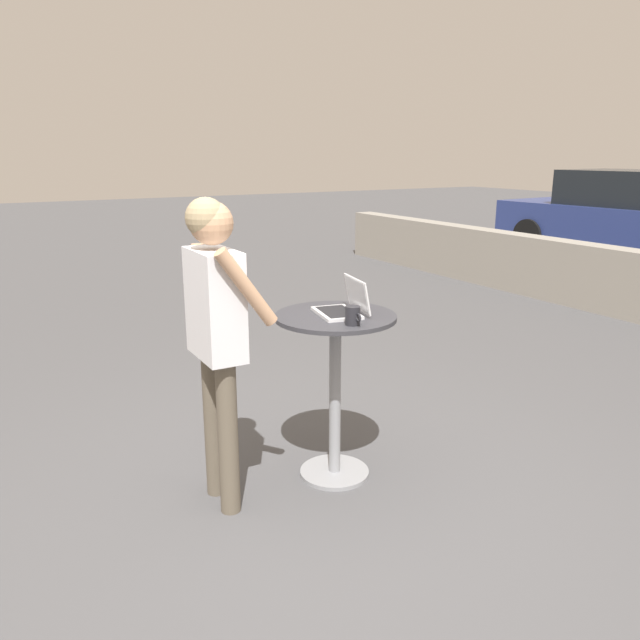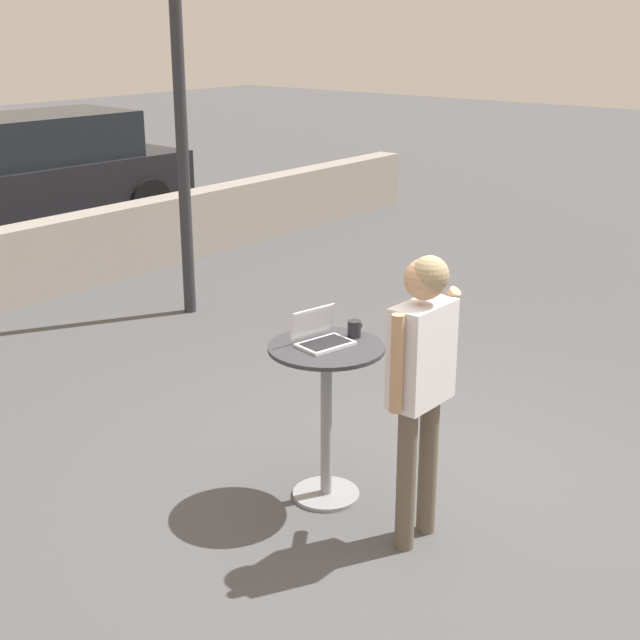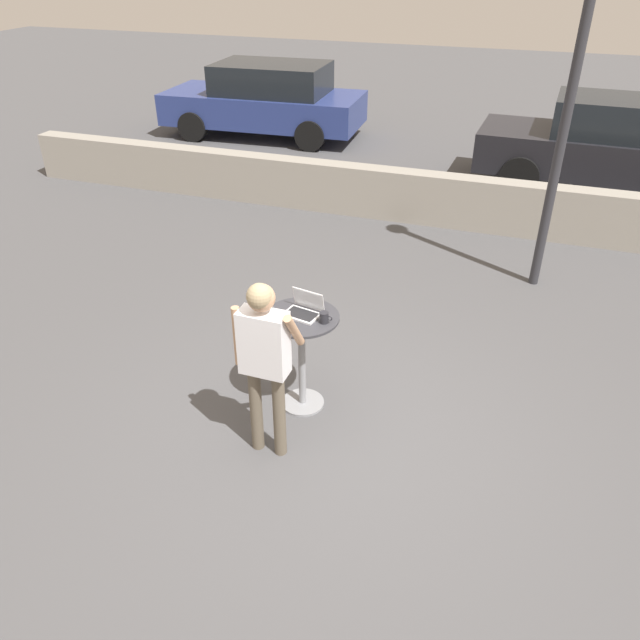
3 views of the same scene
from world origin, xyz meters
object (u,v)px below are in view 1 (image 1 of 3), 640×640
(parked_car_near_street, at_px, (627,214))
(laptop, at_px, (344,306))
(cafe_table, at_px, (335,368))
(coffee_mug, at_px, (353,316))
(standing_person, at_px, (215,316))

(parked_car_near_street, bearing_deg, laptop, -64.63)
(cafe_table, xyz_separation_m, coffee_mug, (0.23, -0.03, 0.38))
(laptop, bearing_deg, cafe_table, -99.84)
(cafe_table, distance_m, standing_person, 0.81)
(laptop, xyz_separation_m, coffee_mug, (0.22, -0.08, 0.01))
(standing_person, bearing_deg, parked_car_near_street, 113.28)
(cafe_table, height_order, parked_car_near_street, parked_car_near_street)
(laptop, bearing_deg, parked_car_near_street, 115.37)
(cafe_table, relative_size, laptop, 2.79)
(laptop, distance_m, coffee_mug, 0.24)
(laptop, xyz_separation_m, parked_car_near_street, (-4.24, 8.94, -0.25))
(laptop, distance_m, parked_car_near_street, 9.89)
(parked_car_near_street, bearing_deg, cafe_table, -64.80)
(coffee_mug, height_order, standing_person, standing_person)
(coffee_mug, bearing_deg, parked_car_near_street, 116.32)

